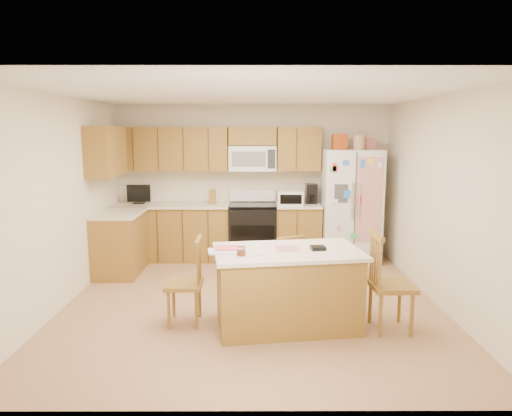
{
  "coord_description": "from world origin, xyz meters",
  "views": [
    {
      "loc": [
        0.04,
        -5.37,
        2.06
      ],
      "look_at": [
        0.05,
        0.35,
        1.11
      ],
      "focal_mm": 32.0,
      "sensor_mm": 36.0,
      "label": 1
    }
  ],
  "objects_px": {
    "stove": "(253,231)",
    "island": "(287,287)",
    "windsor_chair_back": "(285,271)",
    "refrigerator": "(350,204)",
    "windsor_chair_left": "(186,283)",
    "windsor_chair_right": "(389,285)"
  },
  "relations": [
    {
      "from": "stove",
      "to": "island",
      "type": "xyz_separation_m",
      "value": [
        0.38,
        -2.64,
        -0.05
      ]
    },
    {
      "from": "windsor_chair_back",
      "to": "refrigerator",
      "type": "bearing_deg",
      "value": 58.96
    },
    {
      "from": "island",
      "to": "windsor_chair_left",
      "type": "xyz_separation_m",
      "value": [
        -1.09,
        0.07,
        0.02
      ]
    },
    {
      "from": "stove",
      "to": "windsor_chair_left",
      "type": "distance_m",
      "value": 2.66
    },
    {
      "from": "refrigerator",
      "to": "windsor_chair_left",
      "type": "height_order",
      "value": "refrigerator"
    },
    {
      "from": "windsor_chair_right",
      "to": "windsor_chair_left",
      "type": "bearing_deg",
      "value": 175.07
    },
    {
      "from": "refrigerator",
      "to": "island",
      "type": "relative_size",
      "value": 1.23
    },
    {
      "from": "windsor_chair_left",
      "to": "refrigerator",
      "type": "bearing_deg",
      "value": 47.72
    },
    {
      "from": "stove",
      "to": "windsor_chair_back",
      "type": "xyz_separation_m",
      "value": [
        0.4,
        -2.0,
        -0.07
      ]
    },
    {
      "from": "stove",
      "to": "windsor_chair_back",
      "type": "bearing_deg",
      "value": -78.56
    },
    {
      "from": "stove",
      "to": "refrigerator",
      "type": "height_order",
      "value": "refrigerator"
    },
    {
      "from": "stove",
      "to": "windsor_chair_back",
      "type": "height_order",
      "value": "stove"
    },
    {
      "from": "island",
      "to": "windsor_chair_left",
      "type": "relative_size",
      "value": 1.76
    },
    {
      "from": "refrigerator",
      "to": "windsor_chair_back",
      "type": "distance_m",
      "value": 2.32
    },
    {
      "from": "stove",
      "to": "windsor_chair_back",
      "type": "relative_size",
      "value": 1.31
    },
    {
      "from": "windsor_chair_left",
      "to": "windsor_chair_back",
      "type": "distance_m",
      "value": 1.25
    },
    {
      "from": "stove",
      "to": "refrigerator",
      "type": "xyz_separation_m",
      "value": [
        1.57,
        -0.06,
        0.45
      ]
    },
    {
      "from": "windsor_chair_left",
      "to": "windsor_chair_back",
      "type": "xyz_separation_m",
      "value": [
        1.11,
        0.57,
        -0.04
      ]
    },
    {
      "from": "stove",
      "to": "island",
      "type": "height_order",
      "value": "stove"
    },
    {
      "from": "refrigerator",
      "to": "windsor_chair_right",
      "type": "relative_size",
      "value": 1.95
    },
    {
      "from": "stove",
      "to": "refrigerator",
      "type": "distance_m",
      "value": 1.63
    },
    {
      "from": "island",
      "to": "windsor_chair_left",
      "type": "distance_m",
      "value": 1.09
    }
  ]
}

